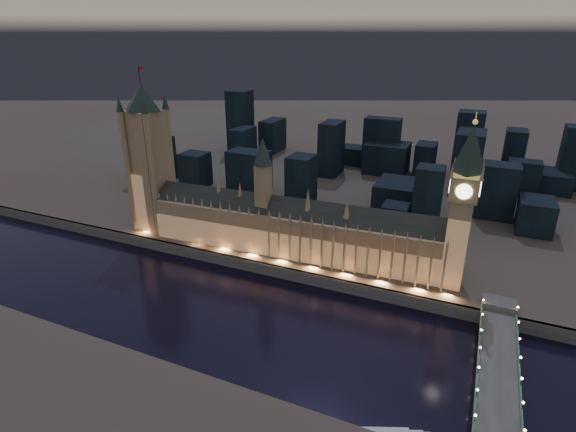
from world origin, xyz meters
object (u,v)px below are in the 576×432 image
at_px(elizabeth_tower, 464,195).
at_px(westminster_bridge, 497,369).
at_px(victoria_tower, 148,152).
at_px(palace_of_westminster, 289,228).

xyz_separation_m(elizabeth_tower, westminster_bridge, (26.85, -65.37, -58.76)).
bearing_deg(victoria_tower, elizabeth_tower, -0.00).
bearing_deg(westminster_bridge, elizabeth_tower, 112.33).
height_order(victoria_tower, westminster_bridge, victoria_tower).
relative_size(palace_of_westminster, westminster_bridge, 1.79).
distance_m(victoria_tower, elizabeth_tower, 218.01).
bearing_deg(victoria_tower, palace_of_westminster, -0.09).
bearing_deg(westminster_bridge, palace_of_westminster, 153.68).
bearing_deg(elizabeth_tower, palace_of_westminster, -179.90).
bearing_deg(victoria_tower, westminster_bridge, -14.95).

